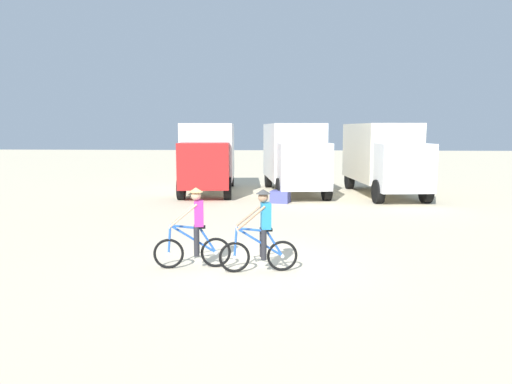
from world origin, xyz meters
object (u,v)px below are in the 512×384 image
Objects in this scene: box_truck_cream_rv at (383,155)px; cyclist_cowboy_hat at (261,234)px; box_truck_white_box at (294,154)px; supply_crate at (280,197)px; cyclist_orange_shirt at (195,231)px; box_truck_avon_van at (209,154)px.

box_truck_cream_rv is 13.88m from cyclist_cowboy_hat.
box_truck_cream_rv is at bearing -6.84° from box_truck_white_box.
cyclist_cowboy_hat is 2.37× the size of supply_crate.
supply_crate is (1.82, 9.82, -0.59)m from cyclist_orange_shirt.
cyclist_orange_shirt is (-6.62, -12.65, -1.03)m from box_truck_cream_rv.
cyclist_cowboy_hat is (3.26, -13.43, -1.03)m from box_truck_avon_van.
box_truck_cream_rv is 9.06× the size of supply_crate.
box_truck_white_box is 13.42m from cyclist_orange_shirt.
cyclist_orange_shirt is (-2.45, -13.15, -1.03)m from box_truck_white_box.
box_truck_avon_van is 8.40m from box_truck_cream_rv.
cyclist_cowboy_hat is (-5.13, -12.86, -1.03)m from box_truck_cream_rv.
supply_crate is (3.58, -3.41, -1.62)m from box_truck_avon_van.
cyclist_cowboy_hat is at bearing -91.84° from supply_crate.
cyclist_orange_shirt is (1.76, -13.22, -1.03)m from box_truck_avon_van.
box_truck_white_box is at bearing 173.16° from box_truck_cream_rv.
supply_crate is at bearing -149.46° from box_truck_cream_rv.
cyclist_orange_shirt is at bearing -117.63° from box_truck_cream_rv.
box_truck_avon_van is 0.99× the size of box_truck_white_box.
cyclist_cowboy_hat is at bearing -94.07° from box_truck_white_box.
box_truck_white_box reaches higher than supply_crate.
box_truck_cream_rv is (8.39, -0.57, 0.00)m from box_truck_avon_van.
cyclist_orange_shirt is at bearing -100.54° from box_truck_white_box.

